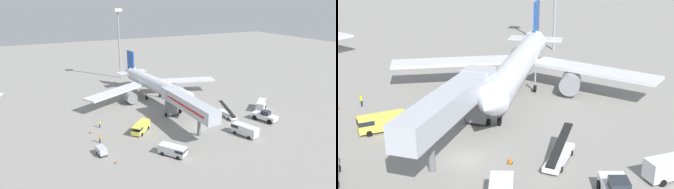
% 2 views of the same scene
% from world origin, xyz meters
% --- Properties ---
extents(ground_plane, '(300.00, 300.00, 0.00)m').
position_xyz_m(ground_plane, '(0.00, 0.00, 0.00)').
color(ground_plane, gray).
extents(airplane_at_gate, '(40.06, 38.64, 11.40)m').
position_xyz_m(airplane_at_gate, '(-0.99, 22.30, 4.21)').
color(airplane_at_gate, silver).
rests_on(airplane_at_gate, ground).
extents(jet_bridge, '(3.65, 19.69, 6.92)m').
position_xyz_m(jet_bridge, '(-2.14, 2.39, 5.16)').
color(jet_bridge, '#B2B7C1').
rests_on(jet_bridge, ground).
extents(belt_loader_truck, '(2.07, 6.50, 3.10)m').
position_xyz_m(belt_loader_truck, '(9.37, 2.54, 0.76)').
color(belt_loader_truck, white).
rests_on(belt_loader_truck, ground).
extents(service_van_rear_left, '(5.30, 5.35, 2.02)m').
position_xyz_m(service_van_rear_left, '(-12.27, 3.35, 1.17)').
color(service_van_rear_left, '#E5DB4C').
rests_on(service_van_rear_left, ground).
extents(service_van_near_left, '(5.48, 5.00, 2.23)m').
position_xyz_m(service_van_near_left, '(20.31, 2.98, 1.27)').
color(service_van_near_left, silver).
rests_on(service_van_near_left, ground).
extents(ground_crew_worker_foreground, '(0.44, 0.44, 1.75)m').
position_xyz_m(ground_crew_worker_foreground, '(-19.47, 9.49, 0.92)').
color(ground_crew_worker_foreground, '#1E2333').
rests_on(ground_crew_worker_foreground, ground).
extents(safety_cone_charlie, '(0.51, 0.51, 0.77)m').
position_xyz_m(safety_cone_charlie, '(4.71, 0.67, 0.38)').
color(safety_cone_charlie, black).
rests_on(safety_cone_charlie, ground).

